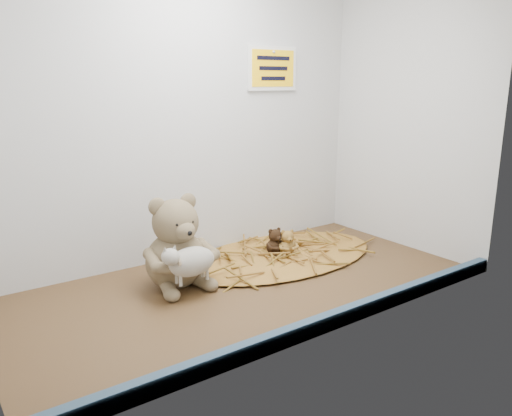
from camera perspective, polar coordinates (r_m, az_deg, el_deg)
alcove_shell at (r=126.85cm, az=-3.50°, el=11.49°), size 120.40×60.20×90.40cm
front_rail at (r=108.59cm, az=7.76°, el=-12.88°), size 119.28×2.20×3.60cm
straw_bed at (r=150.20cm, az=2.86°, el=-5.38°), size 63.73×37.01×1.23cm
main_teddy at (r=128.05cm, az=-9.22°, el=-3.77°), size 19.12×20.18×23.69cm
toy_lamb at (r=121.82cm, az=-7.38°, el=-6.10°), size 15.69×9.57×10.14cm
mini_teddy_tan at (r=148.71cm, az=3.60°, el=-3.79°), size 7.97×8.18×7.64cm
mini_teddy_brown at (r=148.80cm, az=2.16°, el=-3.69°), size 6.82×7.16×7.99cm
wall_sign at (r=160.60cm, az=1.87°, el=15.66°), size 16.00×1.20×11.00cm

